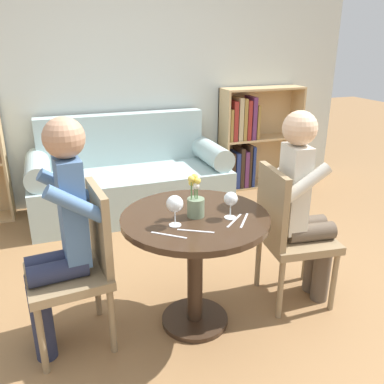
# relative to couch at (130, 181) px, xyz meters

# --- Properties ---
(ground_plane) EXTENTS (16.00, 16.00, 0.00)m
(ground_plane) POSITION_rel_couch_xyz_m (0.00, -1.83, -0.31)
(ground_plane) COLOR olive
(back_wall) EXTENTS (5.20, 0.05, 2.70)m
(back_wall) POSITION_rel_couch_xyz_m (0.00, 0.42, 1.04)
(back_wall) COLOR silver
(back_wall) RESTS_ON ground_plane
(round_table) EXTENTS (0.82, 0.82, 0.70)m
(round_table) POSITION_rel_couch_xyz_m (0.00, -1.83, 0.23)
(round_table) COLOR #382619
(round_table) RESTS_ON ground_plane
(couch) EXTENTS (1.87, 0.80, 0.92)m
(couch) POSITION_rel_couch_xyz_m (0.00, 0.00, 0.00)
(couch) COLOR #A8C1C1
(couch) RESTS_ON ground_plane
(bookshelf_right) EXTENTS (0.93, 0.28, 1.12)m
(bookshelf_right) POSITION_rel_couch_xyz_m (1.43, 0.26, 0.23)
(bookshelf_right) COLOR tan
(bookshelf_right) RESTS_ON ground_plane
(chair_left) EXTENTS (0.46, 0.46, 0.90)m
(chair_left) POSITION_rel_couch_xyz_m (-0.62, -1.75, 0.18)
(chair_left) COLOR #937A56
(chair_left) RESTS_ON ground_plane
(chair_right) EXTENTS (0.47, 0.47, 0.90)m
(chair_right) POSITION_rel_couch_xyz_m (0.62, -1.81, 0.18)
(chair_right) COLOR #937A56
(chair_right) RESTS_ON ground_plane
(person_left) EXTENTS (0.44, 0.36, 1.27)m
(person_left) POSITION_rel_couch_xyz_m (-0.71, -1.76, 0.37)
(person_left) COLOR #282D47
(person_left) RESTS_ON ground_plane
(person_right) EXTENTS (0.44, 0.37, 1.24)m
(person_right) POSITION_rel_couch_xyz_m (0.71, -1.82, 0.35)
(person_right) COLOR brown
(person_right) RESTS_ON ground_plane
(wine_glass_left) EXTENTS (0.09, 0.09, 0.17)m
(wine_glass_left) POSITION_rel_couch_xyz_m (-0.14, -1.91, 0.51)
(wine_glass_left) COLOR white
(wine_glass_left) RESTS_ON round_table
(wine_glass_right) EXTENTS (0.07, 0.07, 0.15)m
(wine_glass_right) POSITION_rel_couch_xyz_m (0.17, -1.93, 0.50)
(wine_glass_right) COLOR white
(wine_glass_right) RESTS_ON round_table
(flower_vase) EXTENTS (0.09, 0.09, 0.24)m
(flower_vase) POSITION_rel_couch_xyz_m (-0.00, -1.84, 0.48)
(flower_vase) COLOR gray
(flower_vase) RESTS_ON round_table
(knife_left_setting) EXTENTS (0.12, 0.16, 0.00)m
(knife_left_setting) POSITION_rel_couch_xyz_m (0.22, -1.98, 0.40)
(knife_left_setting) COLOR silver
(knife_left_setting) RESTS_ON round_table
(fork_left_setting) EXTENTS (0.17, 0.11, 0.00)m
(fork_left_setting) POSITION_rel_couch_xyz_m (-0.07, -2.02, 0.40)
(fork_left_setting) COLOR silver
(fork_left_setting) RESTS_ON round_table
(knife_right_setting) EXTENTS (0.15, 0.13, 0.00)m
(knife_right_setting) POSITION_rel_couch_xyz_m (-0.21, -2.01, 0.40)
(knife_right_setting) COLOR silver
(knife_right_setting) RESTS_ON round_table
(fork_right_setting) EXTENTS (0.15, 0.14, 0.00)m
(fork_right_setting) POSITION_rel_couch_xyz_m (0.17, -1.97, 0.40)
(fork_right_setting) COLOR silver
(fork_right_setting) RESTS_ON round_table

